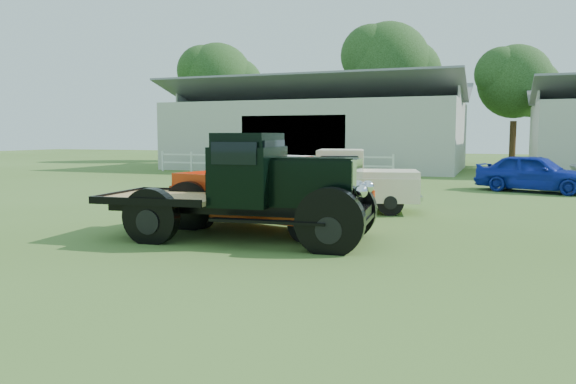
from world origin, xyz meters
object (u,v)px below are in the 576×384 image
at_px(red_pickup, 268,193).
at_px(white_pickup, 337,181).
at_px(vintage_flatbed, 244,187).
at_px(misc_car_blue, 535,173).

bearing_deg(red_pickup, white_pickup, 94.87).
height_order(vintage_flatbed, white_pickup, vintage_flatbed).
xyz_separation_m(white_pickup, misc_car_blue, (5.65, 7.88, -0.14)).
distance_m(red_pickup, misc_car_blue, 13.20).
bearing_deg(misc_car_blue, vintage_flatbed, 172.51).
xyz_separation_m(vintage_flatbed, misc_car_blue, (6.26, 12.89, -0.38)).
bearing_deg(vintage_flatbed, white_pickup, 77.89).
bearing_deg(red_pickup, misc_car_blue, 75.79).
distance_m(vintage_flatbed, red_pickup, 1.28).
relative_size(vintage_flatbed, white_pickup, 1.19).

